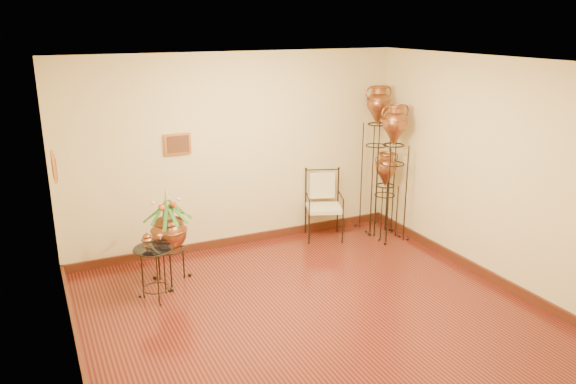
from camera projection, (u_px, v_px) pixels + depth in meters
name	position (u px, v px, depth m)	size (l,w,h in m)	color
ground	(317.00, 320.00, 6.26)	(5.00, 5.00, 0.00)	maroon
room_shell	(319.00, 170.00, 5.75)	(5.02, 5.02, 2.81)	beige
amphora_tall	(376.00, 158.00, 8.65)	(0.51, 0.51, 2.29)	black
amphora_mid	(392.00, 172.00, 8.31)	(0.60, 0.60, 2.07)	black
amphora_short	(385.00, 194.00, 8.55)	(0.46, 0.46, 1.33)	black
planter_urn	(169.00, 229.00, 6.96)	(0.71, 0.71, 1.29)	black
armchair	(324.00, 205.00, 8.48)	(0.74, 0.71, 1.04)	black
side_table	(155.00, 272.00, 6.64)	(0.57, 0.57, 0.83)	black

